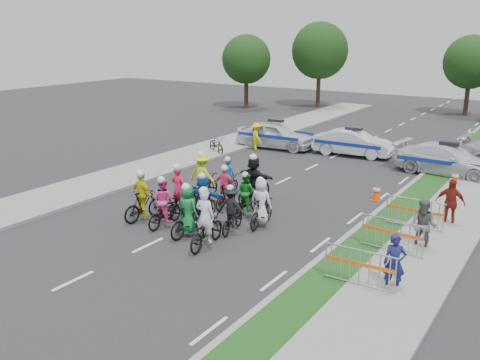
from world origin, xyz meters
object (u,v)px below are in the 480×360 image
Objects in this scene: spectator_1 at (424,226)px; rider_11 at (254,183)px; rider_8 at (246,198)px; barrier_2 at (414,215)px; police_car_0 at (276,135)px; cone_0 at (376,192)px; rider_5 at (204,201)px; spectator_2 at (450,203)px; rider_3 at (143,201)px; police_car_1 at (353,143)px; rider_0 at (206,227)px; barrier_0 at (359,270)px; rider_1 at (188,216)px; police_car_2 at (448,160)px; cone_1 at (455,178)px; tree_0 at (246,59)px; rider_2 at (164,208)px; rider_6 at (180,198)px; tree_4 at (471,62)px; tree_3 at (320,51)px; rider_9 at (226,191)px; marshal_hiviz at (256,136)px; spectator_0 at (394,263)px; parked_bike at (216,145)px; rider_4 at (232,213)px; rider_7 at (261,207)px; barrier_1 at (392,237)px; rider_10 at (203,181)px.

rider_11 is at bearing 175.99° from spectator_1.
rider_8 is 0.84× the size of barrier_2.
police_car_0 is 10.47m from cone_0.
spectator_2 is (7.38, 4.32, 0.08)m from rider_5.
rider_3 is 14.12m from police_car_1.
rider_0 reaches higher than barrier_0.
police_car_2 is at bearing -109.73° from rider_1.
cone_1 is (5.98, -3.17, -0.36)m from police_car_1.
rider_2 is at bearing -63.25° from tree_0.
rider_2 is 0.93× the size of rider_6.
tree_4 reaches higher than police_car_2.
rider_6 is at bearing 67.08° from rider_11.
tree_3 is at bearing -78.34° from rider_0.
tree_4 is at bearing -85.88° from rider_8.
rider_9 is at bearing -165.27° from police_car_0.
rider_2 is 2.60× the size of cone_1.
tree_0 is at bearing 127.26° from barrier_0.
marshal_hiviz is 0.78× the size of barrier_0.
rider_2 is at bearing -176.53° from rider_3.
spectator_0 is (9.21, -0.49, 0.06)m from rider_3.
police_car_2 is at bearing 101.50° from spectator_2.
rider_2 reaches higher than parked_bike.
rider_6 reaches higher than rider_4.
police_car_2 is (3.83, 10.74, 0.01)m from rider_7.
rider_4 is 6.73m from cone_0.
rider_2 is 0.25× the size of tree_3.
rider_4 is 1.85m from rider_8.
rider_9 is 0.87× the size of barrier_1.
barrier_2 is at bearing -82.49° from tree_4.
police_car_1 is 7.47m from parked_bike.
police_car_0 is 10.75m from cone_1.
rider_2 reaches higher than spectator_2.
spectator_1 is at bearing -154.11° from rider_1.
rider_1 is 1.10× the size of spectator_1.
tree_0 reaches higher than marshal_hiviz.
police_car_2 is 2.46× the size of barrier_2.
spectator_1 is at bearing -158.10° from rider_3.
rider_1 reaches higher than spectator_2.
parked_bike is at bearing -55.86° from rider_1.
rider_0 is 1.04× the size of rider_6.
rider_10 is at bearing -89.89° from rider_3.
rider_7 is at bearing 150.04° from barrier_0.
police_car_1 is (-0.31, 11.36, 0.08)m from rider_8.
police_car_1 is (0.74, 11.18, 0.03)m from rider_9.
rider_11 is at bearing -175.92° from barrier_2.
police_car_0 is (-3.72, 10.54, 0.10)m from rider_9.
barrier_2 reaches higher than cone_0.
barrier_1 is (-0.74, -0.71, -0.29)m from spectator_1.
parked_bike is at bearing 108.63° from police_car_2.
spectator_0 reaches higher than marshal_hiviz.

